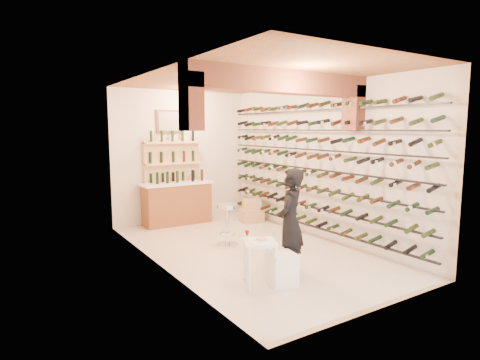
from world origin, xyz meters
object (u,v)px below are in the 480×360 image
(white_stool, at_px, (282,269))
(chrome_barstool, at_px, (227,222))
(person, at_px, (290,222))
(back_counter, at_px, (177,202))
(crate_lower, at_px, (252,216))
(tasting_table, at_px, (260,249))
(wine_rack, at_px, (311,165))

(white_stool, distance_m, chrome_barstool, 2.18)
(person, height_order, chrome_barstool, person)
(back_counter, xyz_separation_m, chrome_barstool, (0.10, -2.20, -0.06))
(person, height_order, crate_lower, person)
(chrome_barstool, bearing_deg, person, -88.50)
(person, bearing_deg, crate_lower, -152.90)
(tasting_table, xyz_separation_m, crate_lower, (2.15, 3.38, -0.39))
(back_counter, xyz_separation_m, white_stool, (-0.24, -4.35, -0.29))
(wine_rack, height_order, crate_lower, wine_rack)
(wine_rack, relative_size, chrome_barstool, 6.92)
(wine_rack, bearing_deg, back_counter, 124.66)
(back_counter, relative_size, white_stool, 3.57)
(wine_rack, xyz_separation_m, back_counter, (-1.83, 2.65, -1.02))
(person, relative_size, chrome_barstool, 2.03)
(back_counter, bearing_deg, wine_rack, -55.34)
(crate_lower, bearing_deg, tasting_table, -122.41)
(tasting_table, bearing_deg, person, 35.91)
(back_counter, distance_m, white_stool, 4.36)
(crate_lower, bearing_deg, person, -114.32)
(tasting_table, height_order, crate_lower, tasting_table)
(back_counter, bearing_deg, person, -87.91)
(wine_rack, bearing_deg, person, -140.18)
(chrome_barstool, bearing_deg, white_stool, -99.06)
(person, bearing_deg, tasting_table, -26.88)
(white_stool, xyz_separation_m, crate_lower, (1.86, 3.54, -0.08))
(chrome_barstool, height_order, crate_lower, chrome_barstool)
(wine_rack, height_order, tasting_table, wine_rack)
(white_stool, xyz_separation_m, chrome_barstool, (0.34, 2.14, 0.24))
(person, distance_m, chrome_barstool, 1.88)
(wine_rack, bearing_deg, tasting_table, -146.86)
(tasting_table, relative_size, white_stool, 1.70)
(person, bearing_deg, chrome_barstool, -127.09)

